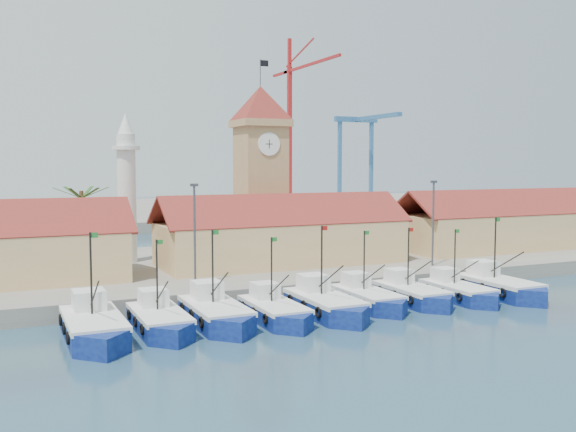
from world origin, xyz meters
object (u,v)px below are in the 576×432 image
boat_4 (327,306)px  minaret (127,187)px  clock_tower (261,167)px  boat_0 (94,329)px

boat_4 → minaret: (-11.04, 25.99, 8.94)m
clock_tower → minaret: size_ratio=1.39×
boat_4 → clock_tower: (3.96, 23.98, 11.17)m
boat_0 → clock_tower: (22.08, 23.80, 11.14)m
clock_tower → boat_0: bearing=-132.9°
boat_4 → minaret: 29.62m
clock_tower → minaret: bearing=172.4°
boat_0 → minaret: bearing=74.7°
boat_0 → clock_tower: bearing=47.1°
boat_4 → minaret: minaret is taller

